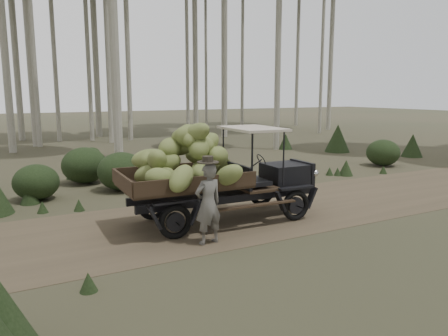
{
  "coord_description": "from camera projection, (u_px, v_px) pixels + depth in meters",
  "views": [
    {
      "loc": [
        -6.65,
        -8.79,
        2.92
      ],
      "look_at": [
        -2.03,
        -0.2,
        1.23
      ],
      "focal_mm": 35.0,
      "sensor_mm": 36.0,
      "label": 1
    }
  ],
  "objects": [
    {
      "name": "undergrowth",
      "position": [
        333.0,
        167.0,
        14.02
      ],
      "size": [
        22.6,
        21.88,
        1.36
      ],
      "color": "#233319",
      "rests_on": "ground"
    },
    {
      "name": "dirt_track",
      "position": [
        289.0,
        207.0,
        11.23
      ],
      "size": [
        70.0,
        4.0,
        0.01
      ],
      "primitive_type": "cube",
      "color": "brown",
      "rests_on": "ground"
    },
    {
      "name": "farmer",
      "position": [
        208.0,
        203.0,
        8.41
      ],
      "size": [
        0.63,
        0.48,
        1.73
      ],
      "rotation": [
        0.0,
        0.0,
        3.28
      ],
      "color": "#5E5B56",
      "rests_on": "ground"
    },
    {
      "name": "banana_truck",
      "position": [
        203.0,
        165.0,
        9.63
      ],
      "size": [
        4.72,
        2.39,
        2.39
      ],
      "rotation": [
        0.0,
        0.0,
        -0.04
      ],
      "color": "black",
      "rests_on": "ground"
    },
    {
      "name": "ground",
      "position": [
        289.0,
        207.0,
        11.23
      ],
      "size": [
        120.0,
        120.0,
        0.0
      ],
      "primitive_type": "plane",
      "color": "#473D2B",
      "rests_on": "ground"
    }
  ]
}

